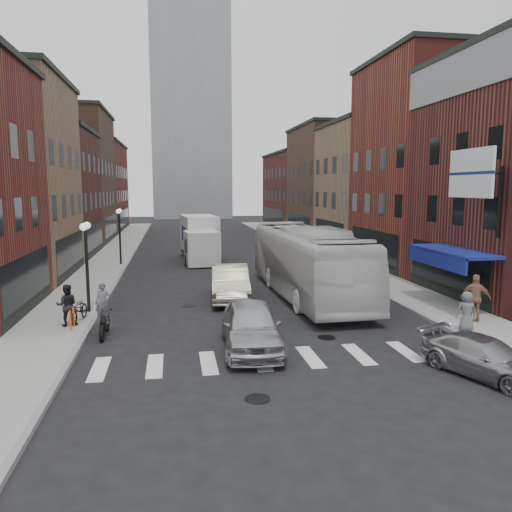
{
  "coord_description": "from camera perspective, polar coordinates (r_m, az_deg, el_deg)",
  "views": [
    {
      "loc": [
        -3.63,
        -18.52,
        5.63
      ],
      "look_at": [
        0.42,
        5.78,
        2.23
      ],
      "focal_mm": 35.0,
      "sensor_mm": 36.0,
      "label": 1
    }
  ],
  "objects": [
    {
      "name": "bldg_left_far_b",
      "position": [
        68.47,
        -19.18,
        7.45
      ],
      "size": [
        10.3,
        16.2,
        11.3
      ],
      "color": "maroon",
      "rests_on": "ground"
    },
    {
      "name": "bike_rack",
      "position": [
        20.84,
        -20.28,
        -6.73
      ],
      "size": [
        0.08,
        0.68,
        0.8
      ],
      "color": "#D8590C",
      "rests_on": "sidewalk_left"
    },
    {
      "name": "motorcycle_rider",
      "position": [
        19.79,
        -17.04,
        -6.08
      ],
      "size": [
        0.59,
        2.05,
        2.09
      ],
      "rotation": [
        0.0,
        0.0,
        0.04
      ],
      "color": "black",
      "rests_on": "ground"
    },
    {
      "name": "ground",
      "position": [
        19.7,
        1.57,
        -8.74
      ],
      "size": [
        160.0,
        160.0,
        0.0
      ],
      "primitive_type": "plane",
      "color": "black",
      "rests_on": "ground"
    },
    {
      "name": "curb_left",
      "position": [
        41.05,
        -14.08,
        -0.26
      ],
      "size": [
        0.2,
        74.0,
        0.16
      ],
      "primitive_type": "cube",
      "color": "gray",
      "rests_on": "ground"
    },
    {
      "name": "sidewalk_left",
      "position": [
        41.19,
        -16.16,
        -0.2
      ],
      "size": [
        3.0,
        74.0,
        0.15
      ],
      "primitive_type": "cube",
      "color": "gray",
      "rests_on": "ground"
    },
    {
      "name": "bldg_left_mid_b",
      "position": [
        44.02,
        -24.59,
        6.54
      ],
      "size": [
        10.3,
        10.2,
        10.3
      ],
      "color": "#491A1A",
      "rests_on": "ground"
    },
    {
      "name": "bldg_left_far_a",
      "position": [
        54.73,
        -21.69,
        8.38
      ],
      "size": [
        10.3,
        12.2,
        13.3
      ],
      "color": "#503528",
      "rests_on": "ground"
    },
    {
      "name": "parked_bicycle",
      "position": [
        21.8,
        -19.52,
        -5.84
      ],
      "size": [
        0.92,
        1.92,
        0.97
      ],
      "primitive_type": "imported",
      "rotation": [
        0.0,
        0.0,
        -0.15
      ],
      "color": "black",
      "rests_on": "sidewalk_left"
    },
    {
      "name": "awning_blue",
      "position": [
        24.67,
        21.22,
        0.34
      ],
      "size": [
        1.8,
        5.0,
        0.78
      ],
      "color": "navy",
      "rests_on": "ground"
    },
    {
      "name": "bldg_right_far_a",
      "position": [
        56.67,
        9.83,
        8.28
      ],
      "size": [
        10.3,
        12.2,
        12.3
      ],
      "color": "#503528",
      "rests_on": "ground"
    },
    {
      "name": "ped_right_b",
      "position": [
        22.35,
        23.81,
        -4.42
      ],
      "size": [
        1.28,
        1.11,
        1.97
      ],
      "primitive_type": "imported",
      "rotation": [
        0.0,
        0.0,
        2.57
      ],
      "color": "#9C6A4F",
      "rests_on": "sidewalk_right"
    },
    {
      "name": "curb_car",
      "position": [
        16.67,
        24.67,
        -10.49
      ],
      "size": [
        3.02,
        4.34,
        1.17
      ],
      "primitive_type": "imported",
      "rotation": [
        0.0,
        0.0,
        0.38
      ],
      "color": "#A7A6AB",
      "rests_on": "ground"
    },
    {
      "name": "transit_bus",
      "position": [
        25.88,
        5.82,
        -0.64
      ],
      "size": [
        3.33,
        13.13,
        3.64
      ],
      "primitive_type": "imported",
      "rotation": [
        0.0,
        0.0,
        0.02
      ],
      "color": "silver",
      "rests_on": "ground"
    },
    {
      "name": "sedan_left_near",
      "position": [
        17.52,
        -0.57,
        -8.0
      ],
      "size": [
        2.29,
        5.03,
        1.67
      ],
      "primitive_type": "imported",
      "rotation": [
        0.0,
        0.0,
        -0.06
      ],
      "color": "#AFB0B4",
      "rests_on": "ground"
    },
    {
      "name": "crosswalk_stripes",
      "position": [
        16.9,
        3.56,
        -11.6
      ],
      "size": [
        12.0,
        2.2,
        0.01
      ],
      "primitive_type": "cube",
      "color": "silver",
      "rests_on": "ground"
    },
    {
      "name": "bldg_right_far_b",
      "position": [
        70.04,
        6.01,
        7.43
      ],
      "size": [
        10.3,
        16.2,
        10.3
      ],
      "color": "#491A1A",
      "rests_on": "ground"
    },
    {
      "name": "distant_tower",
      "position": [
        98.51,
        -7.58,
        19.14
      ],
      "size": [
        14.0,
        14.0,
        50.0
      ],
      "primitive_type": "cube",
      "color": "#9399A0",
      "rests_on": "ground"
    },
    {
      "name": "ped_right_c",
      "position": [
        20.84,
        22.93,
        -5.83
      ],
      "size": [
        0.83,
        0.61,
        1.54
      ],
      "primitive_type": "imported",
      "rotation": [
        0.0,
        0.0,
        2.96
      ],
      "color": "#5A5E62",
      "rests_on": "sidewalk_right"
    },
    {
      "name": "bldg_right_mid_b",
      "position": [
        46.42,
        14.32,
        7.65
      ],
      "size": [
        10.3,
        10.2,
        11.3
      ],
      "color": "#987253",
      "rests_on": "ground"
    },
    {
      "name": "sedan_left_far",
      "position": [
        25.13,
        -2.99,
        -3.09
      ],
      "size": [
        2.21,
        5.33,
        1.72
      ],
      "primitive_type": "imported",
      "rotation": [
        0.0,
        0.0,
        -0.08
      ],
      "color": "#B9B296",
      "rests_on": "ground"
    },
    {
      "name": "streetlamp_near",
      "position": [
        23.0,
        -18.83,
        0.66
      ],
      "size": [
        0.32,
        1.22,
        4.11
      ],
      "color": "black",
      "rests_on": "ground"
    },
    {
      "name": "curb_right",
      "position": [
        42.27,
        5.19,
        0.18
      ],
      "size": [
        0.2,
        74.0,
        0.16
      ],
      "primitive_type": "cube",
      "color": "gray",
      "rests_on": "ground"
    },
    {
      "name": "sidewalk_right",
      "position": [
        42.66,
        7.14,
        0.32
      ],
      "size": [
        3.0,
        74.0,
        0.15
      ],
      "primitive_type": "cube",
      "color": "gray",
      "rests_on": "ground"
    },
    {
      "name": "bldg_right_mid_a",
      "position": [
        37.51,
        20.63,
        9.7
      ],
      "size": [
        10.3,
        10.2,
        14.3
      ],
      "color": "maroon",
      "rests_on": "ground"
    },
    {
      "name": "billboard_sign",
      "position": [
        22.61,
        23.51,
        8.5
      ],
      "size": [
        1.52,
        3.0,
        3.7
      ],
      "color": "black",
      "rests_on": "ground"
    },
    {
      "name": "streetlamp_far",
      "position": [
        36.82,
        -15.34,
        3.35
      ],
      "size": [
        0.32,
        1.22,
        4.11
      ],
      "color": "black",
      "rests_on": "ground"
    },
    {
      "name": "ped_left_solo",
      "position": [
        21.28,
        -20.81,
        -5.27
      ],
      "size": [
        0.86,
        0.56,
        1.67
      ],
      "primitive_type": "imported",
      "rotation": [
        0.0,
        0.0,
        3.26
      ],
      "color": "black",
      "rests_on": "sidewalk_left"
    },
    {
      "name": "box_truck",
      "position": [
        38.51,
        -6.43,
        1.95
      ],
      "size": [
        2.91,
        8.08,
        3.43
      ],
      "rotation": [
        0.0,
        0.0,
        0.1
      ],
      "color": "silver",
      "rests_on": "ground"
    }
  ]
}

